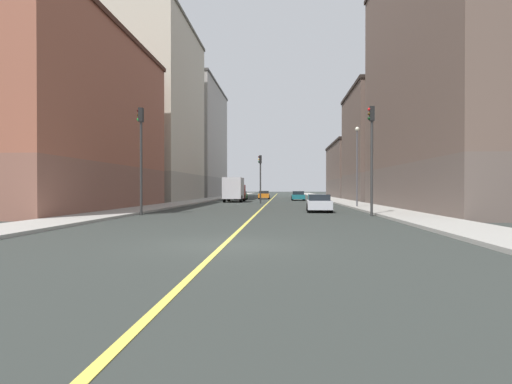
% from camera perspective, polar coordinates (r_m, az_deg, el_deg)
% --- Properties ---
extents(ground_plane, '(400.00, 400.00, 0.00)m').
position_cam_1_polar(ground_plane, '(12.83, -4.42, -7.25)').
color(ground_plane, '#2D322E').
rests_on(ground_plane, ground).
extents(sidewalk_left, '(3.25, 168.00, 0.15)m').
position_cam_1_polar(sidewalk_left, '(62.06, 10.65, -1.03)').
color(sidewalk_left, '#9E9B93').
rests_on(sidewalk_left, ground).
extents(sidewalk_right, '(3.25, 168.00, 0.15)m').
position_cam_1_polar(sidewalk_right, '(62.60, -6.53, -1.01)').
color(sidewalk_right, '#9E9B93').
rests_on(sidewalk_right, ground).
extents(lane_center_stripe, '(0.16, 154.00, 0.01)m').
position_cam_1_polar(lane_center_stripe, '(61.63, 2.02, -1.09)').
color(lane_center_stripe, '#E5D14C').
rests_on(lane_center_stripe, ground).
extents(building_left_near, '(12.01, 25.75, 22.52)m').
position_cam_1_polar(building_left_near, '(38.69, 27.33, 14.72)').
color(building_left_near, brown).
rests_on(building_left_near, ground).
extents(building_left_mid, '(12.01, 16.23, 15.10)m').
position_cam_1_polar(building_left_mid, '(59.86, 18.29, 6.07)').
color(building_left_mid, brown).
rests_on(building_left_mid, ground).
extents(building_left_far, '(12.01, 21.56, 10.10)m').
position_cam_1_polar(building_left_far, '(79.95, 14.52, 2.88)').
color(building_left_far, brown).
rests_on(building_left_far, ground).
extents(building_right_corner, '(12.01, 23.57, 14.63)m').
position_cam_1_polar(building_right_corner, '(37.82, -26.14, 8.96)').
color(building_right_corner, brown).
rests_on(building_right_corner, ground).
extents(building_right_midblock, '(12.01, 20.48, 24.28)m').
position_cam_1_polar(building_right_midblock, '(60.74, -14.43, 10.37)').
color(building_right_midblock, '#9D9688').
rests_on(building_right_midblock, ground).
extents(building_right_distant, '(12.01, 25.14, 22.09)m').
position_cam_1_polar(building_right_distant, '(84.83, -9.05, 6.81)').
color(building_right_distant, gray).
rests_on(building_right_distant, ground).
extents(traffic_light_left_near, '(0.40, 0.32, 6.80)m').
position_cam_1_polar(traffic_light_left_near, '(26.90, 15.52, 6.06)').
color(traffic_light_left_near, '#2D2D2D').
rests_on(traffic_light_left_near, ground).
extents(traffic_light_right_near, '(0.40, 0.32, 6.89)m').
position_cam_1_polar(traffic_light_right_near, '(27.87, -15.47, 5.97)').
color(traffic_light_right_near, '#2D2D2D').
rests_on(traffic_light_right_near, ground).
extents(traffic_light_median_far, '(0.40, 0.32, 5.45)m').
position_cam_1_polar(traffic_light_median_far, '(46.95, 0.59, 2.74)').
color(traffic_light_median_far, '#2D2D2D').
rests_on(traffic_light_median_far, ground).
extents(street_lamp_left_near, '(0.36, 0.36, 6.96)m').
position_cam_1_polar(street_lamp_left_near, '(37.68, 13.65, 4.53)').
color(street_lamp_left_near, '#4C4C51').
rests_on(street_lamp_left_near, ground).
extents(car_silver, '(1.89, 4.06, 1.29)m').
position_cam_1_polar(car_silver, '(31.04, 8.60, -1.51)').
color(car_silver, silver).
rests_on(car_silver, ground).
extents(car_orange, '(1.82, 4.50, 1.31)m').
position_cam_1_polar(car_orange, '(67.82, 1.10, -0.41)').
color(car_orange, orange).
rests_on(car_orange, ground).
extents(car_green, '(2.02, 4.45, 1.28)m').
position_cam_1_polar(car_green, '(63.88, -2.07, -0.48)').
color(car_green, '#1E6B38').
rests_on(car_green, ground).
extents(car_teal, '(1.88, 4.26, 1.32)m').
position_cam_1_polar(car_teal, '(59.65, 5.77, -0.53)').
color(car_teal, '#196670').
rests_on(car_teal, ground).
extents(box_truck, '(2.35, 6.76, 3.05)m').
position_cam_1_polar(box_truck, '(52.75, -2.99, 0.37)').
color(box_truck, maroon).
rests_on(box_truck, ground).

